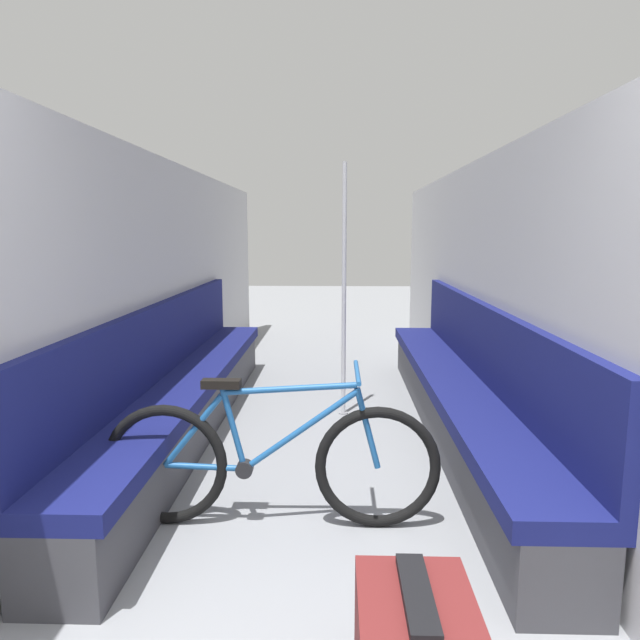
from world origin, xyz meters
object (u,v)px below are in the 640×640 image
(bench_seat_row_left, at_px, (185,393))
(bench_seat_row_right, at_px, (459,395))
(grab_pole_near, at_px, (344,295))
(bicycle, at_px, (270,462))

(bench_seat_row_left, height_order, bench_seat_row_right, same)
(bench_seat_row_left, xyz_separation_m, bench_seat_row_right, (2.09, 0.00, 0.00))
(bench_seat_row_left, bearing_deg, grab_pole_near, 22.70)
(bench_seat_row_right, relative_size, bicycle, 2.45)
(bicycle, xyz_separation_m, grab_pole_near, (0.40, 1.88, 0.67))
(bench_seat_row_left, distance_m, grab_pole_near, 1.50)
(bicycle, bearing_deg, bench_seat_row_left, 117.99)
(bench_seat_row_right, height_order, bicycle, bench_seat_row_right)
(bench_seat_row_left, xyz_separation_m, grab_pole_near, (1.22, 0.51, 0.70))
(bench_seat_row_left, bearing_deg, bench_seat_row_right, 0.00)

